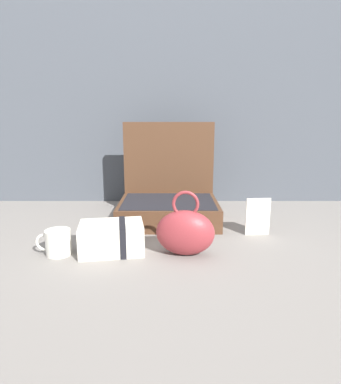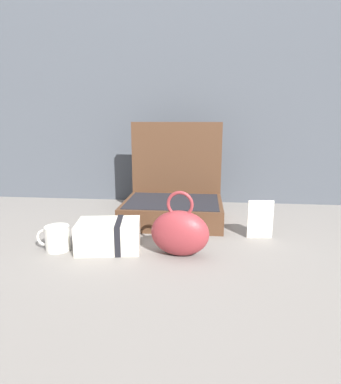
% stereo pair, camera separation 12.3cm
% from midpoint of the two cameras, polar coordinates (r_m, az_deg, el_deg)
% --- Properties ---
extents(ground_plane, '(6.00, 6.00, 0.00)m').
position_cam_midpoint_polar(ground_plane, '(1.30, 3.25, -7.61)').
color(ground_plane, slate).
extents(back_wall, '(3.20, 0.06, 1.40)m').
position_cam_midpoint_polar(back_wall, '(1.82, 4.45, 20.54)').
color(back_wall, '#474C54').
rests_on(back_wall, ground_plane).
extents(open_suitcase, '(0.43, 0.36, 0.44)m').
position_cam_midpoint_polar(open_suitcase, '(1.48, 2.94, -1.41)').
color(open_suitcase, '#4C301E').
rests_on(open_suitcase, ground_plane).
extents(teal_pouch_handbag, '(0.21, 0.12, 0.22)m').
position_cam_midpoint_polar(teal_pouch_handbag, '(1.10, 4.88, -7.09)').
color(teal_pouch_handbag, maroon).
rests_on(teal_pouch_handbag, ground_plane).
extents(cream_toiletry_bag, '(0.24, 0.18, 0.11)m').
position_cam_midpoint_polar(cream_toiletry_bag, '(1.16, -7.60, -7.58)').
color(cream_toiletry_bag, silver).
rests_on(cream_toiletry_bag, ground_plane).
extents(coffee_mug, '(0.12, 0.08, 0.09)m').
position_cam_midpoint_polar(coffee_mug, '(1.20, -16.46, -7.77)').
color(coffee_mug, silver).
rests_on(coffee_mug, ground_plane).
extents(info_card_left, '(0.10, 0.01, 0.15)m').
position_cam_midpoint_polar(info_card_left, '(1.31, 18.02, -4.60)').
color(info_card_left, white).
rests_on(info_card_left, ground_plane).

